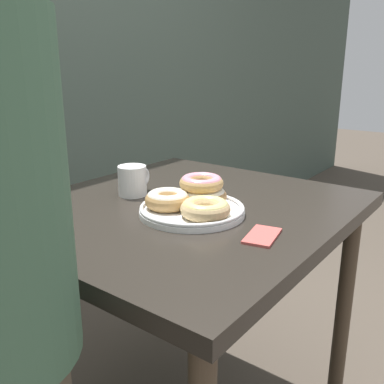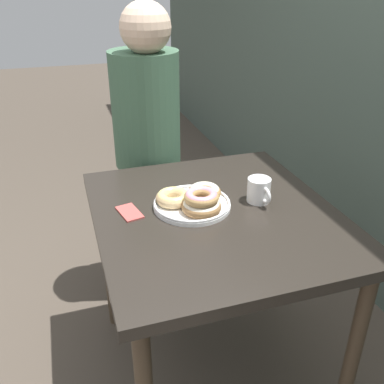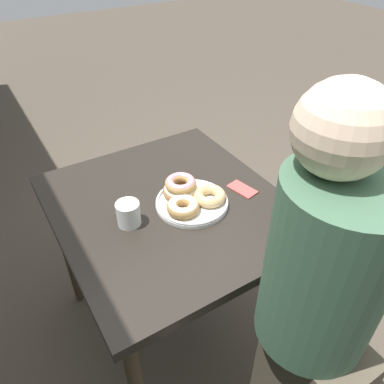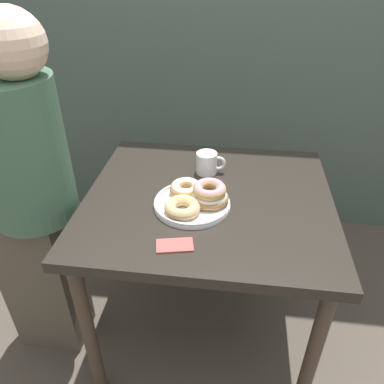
% 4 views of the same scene
% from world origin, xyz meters
% --- Properties ---
extents(ground_plane, '(14.00, 14.00, 0.00)m').
position_xyz_m(ground_plane, '(0.00, 0.00, 0.00)').
color(ground_plane, '#4C4238').
extents(dining_table, '(0.91, 0.82, 0.76)m').
position_xyz_m(dining_table, '(0.00, 0.17, 0.67)').
color(dining_table, '#28231E').
rests_on(dining_table, ground_plane).
extents(donut_plate, '(0.29, 0.28, 0.09)m').
position_xyz_m(donut_plate, '(-0.04, 0.11, 0.80)').
color(donut_plate, white).
rests_on(donut_plate, dining_table).
extents(coffee_mug, '(0.12, 0.08, 0.09)m').
position_xyz_m(coffee_mug, '(-0.02, 0.34, 0.81)').
color(coffee_mug, white).
rests_on(coffee_mug, dining_table).
extents(person_figure, '(0.36, 0.30, 1.41)m').
position_xyz_m(person_figure, '(-0.65, 0.07, 0.74)').
color(person_figure, brown).
rests_on(person_figure, ground_plane).
extents(napkin, '(0.12, 0.09, 0.01)m').
position_xyz_m(napkin, '(-0.08, -0.12, 0.77)').
color(napkin, '#BC4C47').
rests_on(napkin, dining_table).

